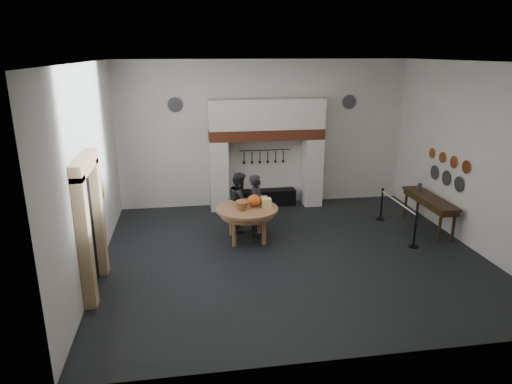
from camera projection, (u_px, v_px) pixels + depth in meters
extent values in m
cube|color=black|center=(292.00, 254.00, 11.10)|extent=(9.00, 8.00, 0.02)
cube|color=silver|center=(297.00, 62.00, 9.77)|extent=(9.00, 8.00, 0.02)
cube|color=silver|center=(264.00, 134.00, 14.21)|extent=(9.00, 0.02, 4.50)
cube|color=silver|center=(359.00, 228.00, 6.66)|extent=(9.00, 0.02, 4.50)
cube|color=silver|center=(90.00, 172.00, 9.76)|extent=(0.02, 8.00, 4.50)
cube|color=silver|center=(474.00, 157.00, 11.10)|extent=(0.02, 8.00, 4.50)
cube|color=silver|center=(219.00, 175.00, 14.00)|extent=(0.55, 0.70, 2.15)
cube|color=silver|center=(312.00, 171.00, 14.44)|extent=(0.55, 0.70, 2.15)
cube|color=#9E442B|center=(266.00, 134.00, 13.86)|extent=(3.50, 0.72, 0.32)
cube|color=silver|center=(266.00, 114.00, 13.68)|extent=(3.50, 0.70, 0.90)
cube|color=black|center=(265.00, 198.00, 14.53)|extent=(1.90, 0.45, 0.50)
cylinder|color=black|center=(265.00, 150.00, 14.28)|extent=(1.60, 0.02, 0.02)
cube|color=black|center=(88.00, 232.00, 9.12)|extent=(0.04, 1.10, 2.50)
cube|color=tan|center=(85.00, 244.00, 8.45)|extent=(0.22, 0.30, 2.60)
cube|color=tan|center=(98.00, 218.00, 9.77)|extent=(0.22, 0.30, 2.60)
cube|color=tan|center=(84.00, 164.00, 8.71)|extent=(0.22, 1.70, 0.30)
cube|color=gold|center=(102.00, 190.00, 10.71)|extent=(0.05, 0.34, 0.44)
cylinder|color=#AC7C51|center=(247.00, 209.00, 11.70)|extent=(1.87, 1.87, 0.07)
ellipsoid|color=orange|center=(254.00, 200.00, 11.77)|extent=(0.36, 0.36, 0.31)
cube|color=#F8F094|center=(267.00, 203.00, 11.69)|extent=(0.22, 0.22, 0.24)
cube|color=#DDC184|center=(264.00, 200.00, 11.97)|extent=(0.18, 0.18, 0.20)
cone|color=#A56B3C|center=(242.00, 206.00, 11.50)|extent=(0.38, 0.38, 0.22)
ellipsoid|color=#A26239|center=(241.00, 201.00, 11.99)|extent=(0.31, 0.18, 0.13)
imported|color=black|center=(257.00, 205.00, 12.07)|extent=(0.61, 0.71, 1.65)
imported|color=#222227|center=(240.00, 201.00, 12.39)|extent=(0.71, 0.86, 1.62)
cube|color=#342613|center=(430.00, 198.00, 12.47)|extent=(0.55, 2.20, 0.06)
cylinder|color=#4A4A4F|center=(420.00, 187.00, 12.99)|extent=(0.12, 0.12, 0.22)
cylinder|color=#C6662D|center=(466.00, 167.00, 11.38)|extent=(0.03, 0.34, 0.34)
cylinder|color=#C6662D|center=(454.00, 162.00, 11.89)|extent=(0.03, 0.32, 0.32)
cylinder|color=#C6662D|center=(442.00, 157.00, 12.41)|extent=(0.03, 0.30, 0.30)
cylinder|color=#C6662D|center=(432.00, 153.00, 12.93)|extent=(0.03, 0.28, 0.28)
cylinder|color=#4C4C51|center=(459.00, 184.00, 11.71)|extent=(0.03, 0.40, 0.40)
cylinder|color=#4C4C51|center=(446.00, 178.00, 12.28)|extent=(0.03, 0.40, 0.40)
cylinder|color=#4C4C51|center=(435.00, 172.00, 12.84)|extent=(0.03, 0.40, 0.40)
cylinder|color=#4C4C51|center=(175.00, 105.00, 13.48)|extent=(0.44, 0.03, 0.44)
cylinder|color=#4C4C51|center=(349.00, 102.00, 14.29)|extent=(0.44, 0.03, 0.44)
cylinder|color=black|center=(415.00, 230.00, 11.36)|extent=(0.05, 0.05, 0.90)
cylinder|color=black|center=(382.00, 205.00, 13.24)|extent=(0.05, 0.05, 0.90)
cylinder|color=white|center=(398.00, 202.00, 12.18)|extent=(0.04, 2.00, 0.04)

